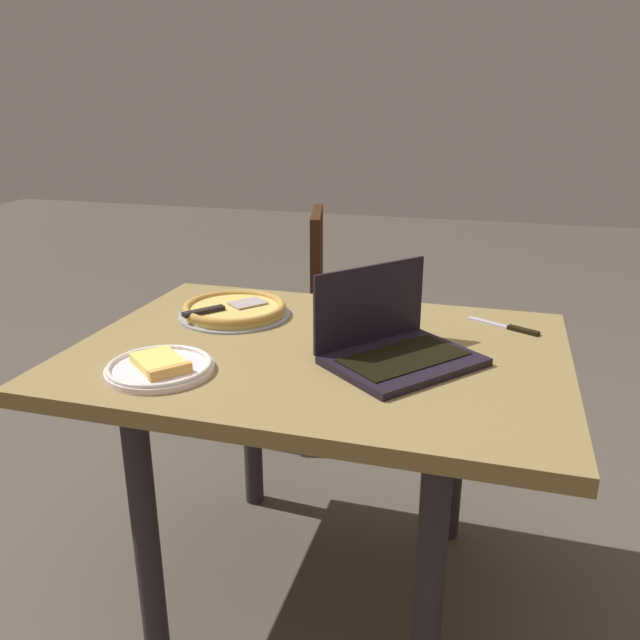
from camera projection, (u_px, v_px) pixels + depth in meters
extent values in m
plane|color=#4E453C|center=(320.00, 584.00, 1.80)|extent=(12.00, 12.00, 0.00)
cube|color=olive|center=(320.00, 354.00, 1.57)|extent=(1.18, 0.86, 0.04)
cylinder|color=#2A252B|center=(146.00, 535.00, 1.48)|extent=(0.06, 0.06, 0.69)
cylinder|color=#2A252B|center=(429.00, 592.00, 1.30)|extent=(0.06, 0.06, 0.69)
cylinder|color=#2A252B|center=(251.00, 410.00, 2.07)|extent=(0.06, 0.06, 0.69)
cylinder|color=#2A252B|center=(455.00, 438.00, 1.90)|extent=(0.06, 0.06, 0.69)
cube|color=black|center=(404.00, 361.00, 1.46)|extent=(0.39, 0.41, 0.02)
cube|color=black|center=(404.00, 357.00, 1.45)|extent=(0.30, 0.32, 0.00)
cube|color=black|center=(371.00, 304.00, 1.52)|extent=(0.21, 0.26, 0.19)
cube|color=#97B1E4|center=(371.00, 304.00, 1.52)|extent=(0.19, 0.23, 0.17)
cylinder|color=white|center=(160.00, 369.00, 1.42)|extent=(0.24, 0.24, 0.01)
torus|color=silver|center=(160.00, 365.00, 1.41)|extent=(0.23, 0.23, 0.01)
cube|color=#EDD25F|center=(159.00, 362.00, 1.41)|extent=(0.16, 0.16, 0.02)
cube|color=gold|center=(170.00, 372.00, 1.36)|extent=(0.07, 0.08, 0.03)
cylinder|color=#989DA8|center=(235.00, 315.00, 1.79)|extent=(0.31, 0.31, 0.01)
cylinder|color=#D9B85A|center=(235.00, 310.00, 1.78)|extent=(0.28, 0.28, 0.02)
torus|color=#B9893F|center=(234.00, 307.00, 1.78)|extent=(0.29, 0.29, 0.02)
cube|color=#BAABAD|center=(248.00, 303.00, 1.80)|extent=(0.11, 0.12, 0.00)
cube|color=black|center=(204.00, 311.00, 1.73)|extent=(0.09, 0.11, 0.01)
cube|color=silver|center=(494.00, 324.00, 1.72)|extent=(0.15, 0.09, 0.00)
cube|color=black|center=(523.00, 330.00, 1.66)|extent=(0.08, 0.06, 0.01)
cube|color=#311B0D|center=(274.00, 318.00, 2.58)|extent=(0.47, 0.47, 0.04)
cube|color=#311B0D|center=(317.00, 264.00, 2.50)|extent=(0.12, 0.37, 0.41)
cylinder|color=#311B0D|center=(240.00, 356.00, 2.83)|extent=(0.03, 0.03, 0.44)
cylinder|color=#311B0D|center=(226.00, 390.00, 2.50)|extent=(0.03, 0.03, 0.44)
cylinder|color=#311B0D|center=(318.00, 357.00, 2.81)|extent=(0.03, 0.03, 0.44)
cylinder|color=#311B0D|center=(315.00, 391.00, 2.48)|extent=(0.03, 0.03, 0.44)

